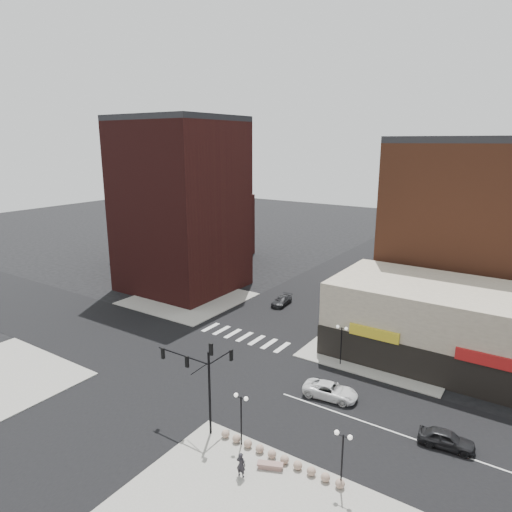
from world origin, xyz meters
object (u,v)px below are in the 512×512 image
Objects in this scene: street_lamp_se_b at (343,446)px; white_suv at (330,391)px; dark_sedan_east at (446,439)px; stone_bench at (270,466)px; pedestrian at (241,465)px; street_lamp_ne at (342,335)px; street_lamp_se_a at (241,407)px; dark_sedan_north at (282,301)px; traffic_signal at (203,371)px.

street_lamp_se_b is 11.47m from white_suv.
stone_bench is (-9.63, -9.38, -0.34)m from dark_sedan_east.
street_lamp_ne is at bearing -95.16° from pedestrian.
street_lamp_se_a and street_lamp_ne have the same top height.
street_lamp_se_a is 30.80m from dark_sedan_north.
street_lamp_ne is at bearing -45.66° from dark_sedan_north.
street_lamp_ne is 2.22× the size of stone_bench.
street_lamp_se_b is 2.22× the size of stone_bench.
street_lamp_se_a is at bearing 180.00° from street_lamp_se_b.
dark_sedan_east is at bearing -142.35° from pedestrian.
white_suv reaches higher than stone_bench.
street_lamp_ne reaches higher than dark_sedan_north.
street_lamp_ne is (1.00, 16.00, 0.00)m from street_lamp_se_a.
street_lamp_se_a and street_lamp_se_b have the same top height.
pedestrian is (14.87, -30.57, 0.42)m from dark_sedan_north.
street_lamp_se_b and street_lamp_ne have the same top height.
white_suv is at bearing 56.16° from traffic_signal.
dark_sedan_north is 2.25× the size of stone_bench.
street_lamp_ne is 0.86× the size of white_suv.
white_suv is 2.66× the size of pedestrian.
street_lamp_se_b is 0.99× the size of dark_sedan_north.
street_lamp_se_a is 2.22× the size of stone_bench.
traffic_signal is 7.51m from pedestrian.
traffic_signal is at bearing -106.75° from street_lamp_ne.
street_lamp_se_a is 4.44m from stone_bench.
stone_bench is at bearing -168.30° from street_lamp_se_b.
dark_sedan_east is (11.80, -7.62, -2.61)m from street_lamp_ne.
traffic_signal is 1.61× the size of white_suv.
street_lamp_se_b is at bearing 143.65° from dark_sedan_east.
pedestrian is (-0.79, -12.59, 0.36)m from white_suv.
dark_sedan_north reaches higher than stone_bench.
pedestrian is at bearing 169.24° from white_suv.
traffic_signal reaches higher than dark_sedan_east.
stone_bench is (0.45, -10.84, -0.33)m from white_suv.
pedestrian is at bearing -155.66° from street_lamp_se_b.
street_lamp_se_a is at bearing -93.58° from street_lamp_ne.
street_lamp_se_b reaches higher than stone_bench.
stone_bench is at bearing 127.71° from dark_sedan_east.
traffic_signal is 1.87× the size of street_lamp_se_a.
dark_sedan_east is 2.15× the size of stone_bench.
street_lamp_ne is (4.76, 15.83, -1.67)m from traffic_signal.
stone_bench is at bearing -66.15° from dark_sedan_north.
street_lamp_se_b is at bearing -12.22° from stone_bench.
stone_bench is (16.11, -28.82, -0.27)m from dark_sedan_north.
white_suv is 10.86m from stone_bench.
dark_sedan_east is at bearing 33.19° from street_lamp_se_a.
pedestrian is at bearing -69.41° from dark_sedan_north.
traffic_signal is at bearing 179.18° from street_lamp_se_b.
traffic_signal reaches higher than stone_bench.
dark_sedan_north is at bearing 33.91° from white_suv.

